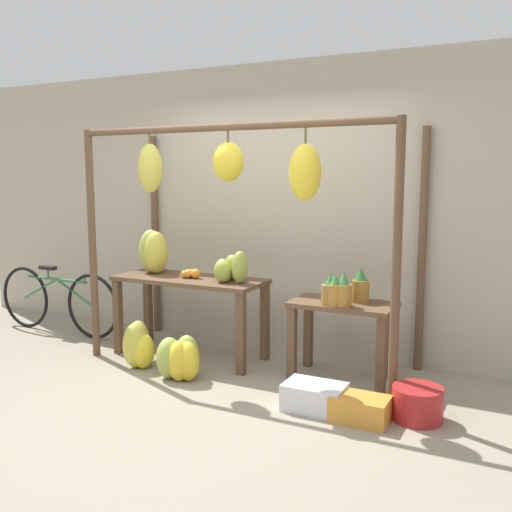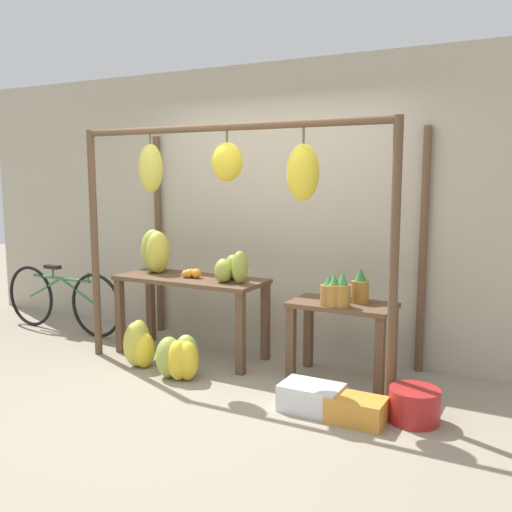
{
  "view_description": "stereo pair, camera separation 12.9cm",
  "coord_description": "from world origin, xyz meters",
  "px_view_note": "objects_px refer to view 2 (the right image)",
  "views": [
    {
      "loc": [
        2.34,
        -3.58,
        1.72
      ],
      "look_at": [
        0.1,
        0.87,
        1.02
      ],
      "focal_mm": 40.0,
      "sensor_mm": 36.0,
      "label": 1
    },
    {
      "loc": [
        2.45,
        -3.52,
        1.72
      ],
      "look_at": [
        0.1,
        0.87,
        1.02
      ],
      "focal_mm": 40.0,
      "sensor_mm": 36.0,
      "label": 2
    }
  ],
  "objects_px": {
    "banana_pile_on_table": "(156,253)",
    "parked_bicycle": "(62,299)",
    "fruit_crate_white": "(311,397)",
    "fruit_crate_purple": "(356,410)",
    "banana_pile_ground_left": "(139,345)",
    "papaya_pile": "(231,269)",
    "blue_bucket": "(414,405)",
    "pineapple_cluster": "(342,291)",
    "orange_pile": "(192,273)",
    "banana_pile_ground_right": "(180,358)"
  },
  "relations": [
    {
      "from": "banana_pile_on_table",
      "to": "parked_bicycle",
      "type": "distance_m",
      "value": 1.43
    },
    {
      "from": "banana_pile_on_table",
      "to": "fruit_crate_white",
      "type": "bearing_deg",
      "value": -20.11
    },
    {
      "from": "fruit_crate_purple",
      "to": "banana_pile_ground_left",
      "type": "bearing_deg",
      "value": 174.11
    },
    {
      "from": "parked_bicycle",
      "to": "papaya_pile",
      "type": "bearing_deg",
      "value": -1.36
    },
    {
      "from": "blue_bucket",
      "to": "papaya_pile",
      "type": "relative_size",
      "value": 0.88
    },
    {
      "from": "pineapple_cluster",
      "to": "banana_pile_ground_left",
      "type": "bearing_deg",
      "value": -165.89
    },
    {
      "from": "pineapple_cluster",
      "to": "parked_bicycle",
      "type": "bearing_deg",
      "value": 178.64
    },
    {
      "from": "banana_pile_on_table",
      "to": "blue_bucket",
      "type": "distance_m",
      "value": 2.88
    },
    {
      "from": "orange_pile",
      "to": "blue_bucket",
      "type": "xyz_separation_m",
      "value": [
        2.21,
        -0.49,
        -0.69
      ]
    },
    {
      "from": "papaya_pile",
      "to": "fruit_crate_purple",
      "type": "relative_size",
      "value": 1.01
    },
    {
      "from": "banana_pile_ground_left",
      "to": "fruit_crate_white",
      "type": "xyz_separation_m",
      "value": [
        1.76,
        -0.18,
        -0.1
      ]
    },
    {
      "from": "banana_pile_on_table",
      "to": "blue_bucket",
      "type": "xyz_separation_m",
      "value": [
        2.69,
        -0.56,
        -0.84
      ]
    },
    {
      "from": "pineapple_cluster",
      "to": "banana_pile_ground_left",
      "type": "height_order",
      "value": "pineapple_cluster"
    },
    {
      "from": "banana_pile_ground_right",
      "to": "fruit_crate_purple",
      "type": "bearing_deg",
      "value": -4.51
    },
    {
      "from": "papaya_pile",
      "to": "banana_pile_on_table",
      "type": "bearing_deg",
      "value": 175.21
    },
    {
      "from": "blue_bucket",
      "to": "parked_bicycle",
      "type": "bearing_deg",
      "value": 172.3
    },
    {
      "from": "banana_pile_ground_left",
      "to": "pineapple_cluster",
      "type": "bearing_deg",
      "value": 14.11
    },
    {
      "from": "banana_pile_ground_right",
      "to": "parked_bicycle",
      "type": "height_order",
      "value": "parked_bicycle"
    },
    {
      "from": "fruit_crate_white",
      "to": "parked_bicycle",
      "type": "xyz_separation_m",
      "value": [
        -3.28,
        0.7,
        0.27
      ]
    },
    {
      "from": "banana_pile_ground_left",
      "to": "papaya_pile",
      "type": "height_order",
      "value": "papaya_pile"
    },
    {
      "from": "banana_pile_on_table",
      "to": "fruit_crate_purple",
      "type": "relative_size",
      "value": 1.07
    },
    {
      "from": "banana_pile_ground_left",
      "to": "parked_bicycle",
      "type": "distance_m",
      "value": 1.61
    },
    {
      "from": "papaya_pile",
      "to": "banana_pile_ground_right",
      "type": "bearing_deg",
      "value": -107.83
    },
    {
      "from": "pineapple_cluster",
      "to": "fruit_crate_purple",
      "type": "height_order",
      "value": "pineapple_cluster"
    },
    {
      "from": "banana_pile_ground_left",
      "to": "fruit_crate_white",
      "type": "height_order",
      "value": "banana_pile_ground_left"
    },
    {
      "from": "banana_pile_ground_right",
      "to": "papaya_pile",
      "type": "relative_size",
      "value": 1.11
    },
    {
      "from": "papaya_pile",
      "to": "blue_bucket",
      "type": "bearing_deg",
      "value": -15.26
    },
    {
      "from": "orange_pile",
      "to": "blue_bucket",
      "type": "relative_size",
      "value": 0.52
    },
    {
      "from": "orange_pile",
      "to": "pineapple_cluster",
      "type": "bearing_deg",
      "value": -0.89
    },
    {
      "from": "banana_pile_ground_left",
      "to": "parked_bicycle",
      "type": "xyz_separation_m",
      "value": [
        -1.51,
        0.52,
        0.17
      ]
    },
    {
      "from": "orange_pile",
      "to": "parked_bicycle",
      "type": "xyz_separation_m",
      "value": [
        -1.78,
        0.05,
        -0.44
      ]
    },
    {
      "from": "banana_pile_on_table",
      "to": "parked_bicycle",
      "type": "bearing_deg",
      "value": -178.96
    },
    {
      "from": "banana_pile_on_table",
      "to": "orange_pile",
      "type": "bearing_deg",
      "value": -9.26
    },
    {
      "from": "orange_pile",
      "to": "blue_bucket",
      "type": "bearing_deg",
      "value": -12.37
    },
    {
      "from": "parked_bicycle",
      "to": "fruit_crate_white",
      "type": "bearing_deg",
      "value": -12.07
    },
    {
      "from": "banana_pile_on_table",
      "to": "orange_pile",
      "type": "xyz_separation_m",
      "value": [
        0.48,
        -0.08,
        -0.16
      ]
    },
    {
      "from": "banana_pile_on_table",
      "to": "fruit_crate_purple",
      "type": "xyz_separation_m",
      "value": [
        2.34,
        -0.76,
        -0.87
      ]
    },
    {
      "from": "orange_pile",
      "to": "pineapple_cluster",
      "type": "xyz_separation_m",
      "value": [
        1.49,
        -0.02,
        -0.02
      ]
    },
    {
      "from": "fruit_crate_white",
      "to": "parked_bicycle",
      "type": "height_order",
      "value": "parked_bicycle"
    },
    {
      "from": "orange_pile",
      "to": "papaya_pile",
      "type": "height_order",
      "value": "papaya_pile"
    },
    {
      "from": "blue_bucket",
      "to": "banana_pile_ground_left",
      "type": "bearing_deg",
      "value": 179.54
    },
    {
      "from": "banana_pile_ground_left",
      "to": "fruit_crate_white",
      "type": "bearing_deg",
      "value": -5.87
    },
    {
      "from": "pineapple_cluster",
      "to": "parked_bicycle",
      "type": "height_order",
      "value": "pineapple_cluster"
    },
    {
      "from": "banana_pile_ground_right",
      "to": "papaya_pile",
      "type": "height_order",
      "value": "papaya_pile"
    },
    {
      "from": "fruit_crate_white",
      "to": "papaya_pile",
      "type": "relative_size",
      "value": 1.1
    },
    {
      "from": "banana_pile_on_table",
      "to": "fruit_crate_purple",
      "type": "bearing_deg",
      "value": -18.06
    },
    {
      "from": "fruit_crate_purple",
      "to": "blue_bucket",
      "type": "bearing_deg",
      "value": 29.06
    },
    {
      "from": "orange_pile",
      "to": "banana_pile_ground_right",
      "type": "xyz_separation_m",
      "value": [
        0.25,
        -0.56,
        -0.63
      ]
    },
    {
      "from": "banana_pile_ground_left",
      "to": "blue_bucket",
      "type": "relative_size",
      "value": 1.17
    },
    {
      "from": "banana_pile_on_table",
      "to": "parked_bicycle",
      "type": "relative_size",
      "value": 0.25
    }
  ]
}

